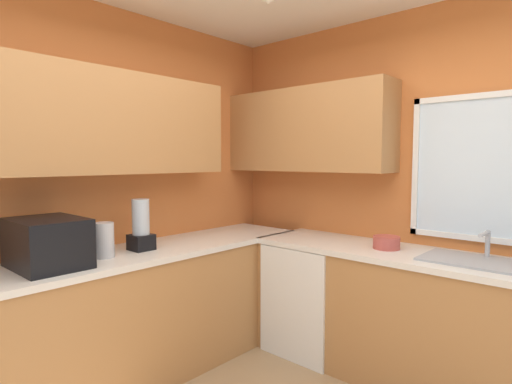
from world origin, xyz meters
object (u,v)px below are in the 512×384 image
blender_appliance (141,227)px  kettle (104,240)px  sink_assembly (481,261)px  bowl (386,243)px  dishwasher (312,296)px  microwave (47,243)px

blender_appliance → kettle: bearing=-86.0°
sink_assembly → blender_appliance: (-1.88, -1.20, 0.15)m
bowl → dishwasher: bearing=-177.2°
microwave → sink_assembly: bearing=44.3°
dishwasher → bowl: bearing=2.8°
bowl → blender_appliance: size_ratio=0.52×
microwave → kettle: microwave is taller
bowl → blender_appliance: blender_appliance is taller
microwave → kettle: size_ratio=2.10×
sink_assembly → bowl: 0.61m
microwave → kettle: bearing=86.7°
blender_appliance → sink_assembly: bearing=32.6°
dishwasher → blender_appliance: 1.48m
dishwasher → kettle: size_ratio=3.81×
dishwasher → microwave: size_ratio=1.81×
dishwasher → bowl: bowl is taller
kettle → sink_assembly: 2.38m
microwave → bowl: bearing=55.2°
bowl → blender_appliance: 1.75m
dishwasher → kettle: (-0.64, -1.45, 0.59)m
bowl → microwave: bearing=-124.8°
microwave → bowl: (1.27, 1.82, -0.10)m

